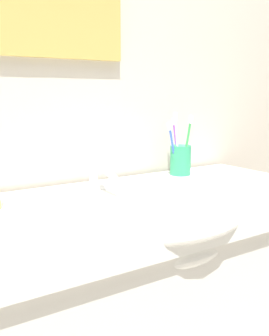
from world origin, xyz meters
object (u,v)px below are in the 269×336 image
object	(u,v)px
faucet	(97,167)
toothbrush_purple	(176,142)
toothbrush_cup	(180,160)
toothbrush_white	(177,140)
toothbrush_blue	(173,145)
toothbrush_green	(187,142)

from	to	relation	value
faucet	toothbrush_purple	bearing A→B (deg)	11.46
toothbrush_cup	faucet	bearing A→B (deg)	-173.23
toothbrush_white	toothbrush_blue	bearing A→B (deg)	146.19
toothbrush_white	toothbrush_cup	bearing A→B (deg)	24.79
faucet	toothbrush_white	size ratio (longest dim) A/B	0.87
toothbrush_purple	toothbrush_blue	size ratio (longest dim) A/B	1.06
faucet	toothbrush_cup	bearing A→B (deg)	6.77
toothbrush_blue	toothbrush_white	bearing A→B (deg)	-33.81
toothbrush_cup	toothbrush_white	xyz separation A→B (m)	(-0.03, -0.01, 0.07)
toothbrush_purple	toothbrush_cup	bearing A→B (deg)	-93.84
toothbrush_green	toothbrush_cup	bearing A→B (deg)	86.33
toothbrush_white	toothbrush_purple	bearing A→B (deg)	54.69
toothbrush_cup	toothbrush_blue	distance (m)	0.07
toothbrush_purple	toothbrush_white	distance (m)	0.05
faucet	toothbrush_white	distance (m)	0.31
toothbrush_green	toothbrush_purple	bearing A→B (deg)	86.25
toothbrush_green	toothbrush_blue	bearing A→B (deg)	140.79
toothbrush_white	toothbrush_blue	size ratio (longest dim) A/B	1.17
faucet	toothbrush_blue	distance (m)	0.30
faucet	toothbrush_green	distance (m)	0.33
toothbrush_cup	toothbrush_blue	size ratio (longest dim) A/B	0.57
toothbrush_cup	toothbrush_green	xyz separation A→B (m)	(-0.00, -0.03, 0.06)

